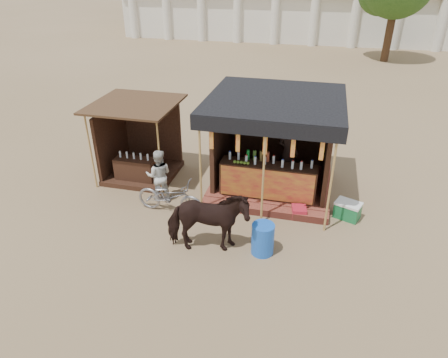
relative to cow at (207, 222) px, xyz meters
The scene contains 9 objects.
ground 0.80m from the cow, 81.34° to the right, with size 120.00×120.00×0.00m, color #846B4C.
main_stall 3.43m from the cow, 72.36° to the left, with size 3.60×3.61×2.78m.
secondary_stall 4.45m from the cow, 135.12° to the left, with size 2.40×2.40×2.38m.
cow is the anchor object (origin of this frame).
motorbike 1.95m from the cow, 136.94° to the left, with size 0.65×1.85×0.97m, color gray.
bystander 2.72m from the cow, 135.46° to the left, with size 0.73×0.57×1.49m, color #B8B9B3.
blue_barrel 1.32m from the cow, 10.73° to the left, with size 0.52×0.52×0.76m, color blue.
red_crate 2.80m from the cow, 44.43° to the left, with size 0.37×0.40×0.29m, color #AB1C2C.
cooler 3.89m from the cow, 34.44° to the left, with size 0.76×0.64×0.46m.
Camera 1 is at (2.11, -6.97, 5.96)m, focal length 32.00 mm.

